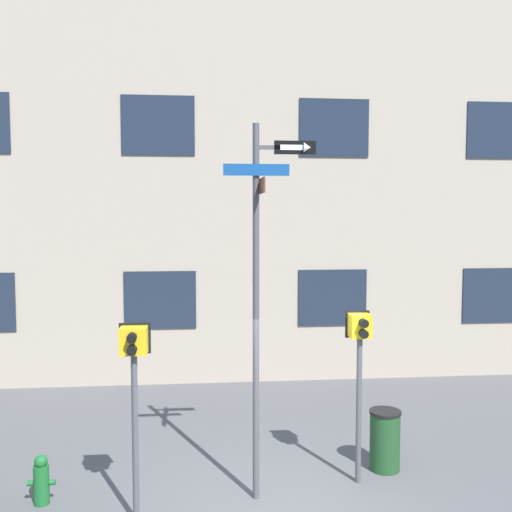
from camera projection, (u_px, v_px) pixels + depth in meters
The scene contains 6 objects.
building_facade at pixel (246, 129), 13.21m from camera, with size 24.00×0.63×11.80m.
street_sign_pole at pixel (260, 282), 7.65m from camera, with size 1.24×0.98×5.11m.
pedestrian_signal_left at pixel (134, 368), 7.11m from camera, with size 0.40×0.40×2.54m.
pedestrian_signal_right at pixel (360, 352), 8.18m from camera, with size 0.36×0.40×2.51m.
fire_hydrant at pixel (41, 480), 7.68m from camera, with size 0.37×0.21×0.68m.
trash_bin at pixel (385, 440), 8.71m from camera, with size 0.48×0.48×0.92m.
Camera 1 is at (-1.07, -6.84, 3.89)m, focal length 40.00 mm.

